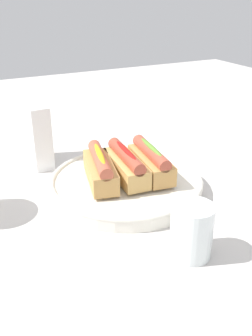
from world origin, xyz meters
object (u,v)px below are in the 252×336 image
object	(u,v)px
hotdog_side	(100,168)
napkin_box	(36,134)
hotdog_front	(151,161)
water_glass	(191,233)
serving_bowl	(126,183)
hotdog_back	(126,165)

from	to	relation	value
hotdog_side	napkin_box	size ratio (longest dim) A/B	1.05
hotdog_front	water_glass	bearing A→B (deg)	165.59
serving_bowl	hotdog_back	size ratio (longest dim) A/B	2.09
hotdog_side	water_glass	xyz separation A→B (m)	(-0.25, -0.05, -0.02)
water_glass	hotdog_front	bearing A→B (deg)	-14.41
hotdog_back	hotdog_side	bearing A→B (deg)	81.52
hotdog_back	napkin_box	bearing A→B (deg)	30.54
water_glass	napkin_box	size ratio (longest dim) A/B	0.60
hotdog_front	hotdog_back	xyz separation A→B (m)	(0.01, 0.05, 0.00)
hotdog_side	serving_bowl	bearing A→B (deg)	-98.48
water_glass	hotdog_side	bearing A→B (deg)	11.41
hotdog_side	water_glass	distance (m)	0.25
serving_bowl	hotdog_back	bearing A→B (deg)	90.00
napkin_box	hotdog_back	bearing A→B (deg)	-152.63
serving_bowl	hotdog_front	size ratio (longest dim) A/B	2.08
hotdog_front	hotdog_side	xyz separation A→B (m)	(0.02, 0.11, 0.00)
serving_bowl	water_glass	world-z (taller)	water_glass
hotdog_side	hotdog_back	bearing A→B (deg)	-98.48
water_glass	napkin_box	world-z (taller)	napkin_box
water_glass	serving_bowl	bearing A→B (deg)	-1.13
serving_bowl	hotdog_front	bearing A→B (deg)	-98.48
serving_bowl	hotdog_front	world-z (taller)	hotdog_front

